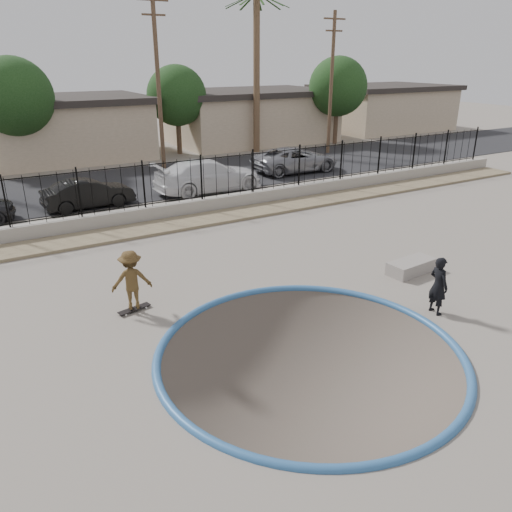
{
  "coord_description": "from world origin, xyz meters",
  "views": [
    {
      "loc": [
        -5.9,
        -8.74,
        6.25
      ],
      "look_at": [
        0.34,
        2.0,
        1.28
      ],
      "focal_mm": 35.0,
      "sensor_mm": 36.0,
      "label": 1
    }
  ],
  "objects": [
    {
      "name": "utility_pole_right",
      "position": [
        16.0,
        19.0,
        4.7
      ],
      "size": [
        1.7,
        0.24,
        9.0
      ],
      "color": "#473323",
      "rests_on": "ground"
    },
    {
      "name": "house_east_far",
      "position": [
        28.0,
        26.5,
        1.97
      ],
      "size": [
        11.6,
        8.6,
        3.9
      ],
      "color": "tan",
      "rests_on": "ground"
    },
    {
      "name": "street_tree_left",
      "position": [
        -3.0,
        23.0,
        4.19
      ],
      "size": [
        4.32,
        4.32,
        6.36
      ],
      "color": "#473323",
      "rests_on": "ground"
    },
    {
      "name": "concrete_ledge",
      "position": [
        5.43,
        1.15,
        0.2
      ],
      "size": [
        1.65,
        0.84,
        0.4
      ],
      "primitive_type": "cube",
      "rotation": [
        0.0,
        0.0,
        0.09
      ],
      "color": "gray",
      "rests_on": "ground"
    },
    {
      "name": "ground",
      "position": [
        0.0,
        12.0,
        -1.1
      ],
      "size": [
        120.0,
        120.0,
        2.2
      ],
      "primitive_type": "cube",
      "color": "gray",
      "rests_on": "ground"
    },
    {
      "name": "house_east",
      "position": [
        14.0,
        26.5,
        1.97
      ],
      "size": [
        12.6,
        8.6,
        3.9
      ],
      "color": "tan",
      "rests_on": "ground"
    },
    {
      "name": "car_c",
      "position": [
        4.26,
        13.4,
        0.82
      ],
      "size": [
        5.46,
        2.31,
        1.57
      ],
      "primitive_type": "imported",
      "rotation": [
        0.0,
        0.0,
        1.59
      ],
      "color": "silver",
      "rests_on": "street"
    },
    {
      "name": "car_b",
      "position": [
        -1.56,
        13.4,
        0.67
      ],
      "size": [
        3.96,
        1.65,
        1.27
      ],
      "primitive_type": "imported",
      "rotation": [
        0.0,
        0.0,
        1.65
      ],
      "color": "black",
      "rests_on": "street"
    },
    {
      "name": "skater",
      "position": [
        -2.8,
        3.0,
        0.8
      ],
      "size": [
        1.13,
        0.79,
        1.6
      ],
      "primitive_type": "imported",
      "rotation": [
        0.0,
        0.0,
        2.94
      ],
      "color": "brown",
      "rests_on": "ground"
    },
    {
      "name": "street_tree_mid",
      "position": [
        7.0,
        24.0,
        3.84
      ],
      "size": [
        3.96,
        3.96,
        5.83
      ],
      "color": "#473323",
      "rests_on": "ground"
    },
    {
      "name": "street_tree_right",
      "position": [
        19.0,
        22.0,
        4.19
      ],
      "size": [
        4.32,
        4.32,
        6.36
      ],
      "color": "#473323",
      "rests_on": "ground"
    },
    {
      "name": "street",
      "position": [
        0.0,
        17.0,
        0.02
      ],
      "size": [
        90.0,
        8.0,
        0.04
      ],
      "primitive_type": "cube",
      "color": "black",
      "rests_on": "ground"
    },
    {
      "name": "skateboard",
      "position": [
        -2.8,
        3.0,
        0.06
      ],
      "size": [
        0.92,
        0.42,
        0.08
      ],
      "rotation": [
        0.0,
        0.0,
        0.22
      ],
      "color": "black",
      "rests_on": "ground"
    },
    {
      "name": "retaining_wall",
      "position": [
        0.0,
        10.3,
        0.3
      ],
      "size": [
        42.0,
        0.45,
        0.6
      ],
      "primitive_type": "cube",
      "color": "gray",
      "rests_on": "ground"
    },
    {
      "name": "palm_right",
      "position": [
        12.0,
        22.0,
        7.33
      ],
      "size": [
        2.3,
        2.3,
        10.3
      ],
      "color": "brown",
      "rests_on": "ground"
    },
    {
      "name": "rock_strip",
      "position": [
        0.0,
        9.2,
        0.06
      ],
      "size": [
        42.0,
        1.6,
        0.11
      ],
      "primitive_type": "cube",
      "color": "#8A785B",
      "rests_on": "ground"
    },
    {
      "name": "house_center",
      "position": [
        0.0,
        26.5,
        1.97
      ],
      "size": [
        10.6,
        8.6,
        3.9
      ],
      "color": "tan",
      "rests_on": "ground"
    },
    {
      "name": "bowl_pit",
      "position": [
        0.0,
        -1.0,
        0.0
      ],
      "size": [
        6.84,
        6.84,
        1.8
      ],
      "primitive_type": null,
      "color": "#483F37",
      "rests_on": "ground"
    },
    {
      "name": "fence",
      "position": [
        0.0,
        10.3,
        1.5
      ],
      "size": [
        40.0,
        0.04,
        1.8
      ],
      "color": "black",
      "rests_on": "retaining_wall"
    },
    {
      "name": "videographer",
      "position": [
        4.0,
        -1.05,
        0.78
      ],
      "size": [
        0.41,
        0.59,
        1.56
      ],
      "primitive_type": "imported",
      "rotation": [
        0.0,
        0.0,
        1.51
      ],
      "color": "black",
      "rests_on": "ground"
    },
    {
      "name": "car_d",
      "position": [
        10.53,
        15.0,
        0.74
      ],
      "size": [
        5.12,
        2.45,
        1.41
      ],
      "primitive_type": "imported",
      "rotation": [
        0.0,
        0.0,
        1.55
      ],
      "color": "gray",
      "rests_on": "street"
    },
    {
      "name": "utility_pole_mid",
      "position": [
        4.0,
        19.0,
        4.96
      ],
      "size": [
        1.7,
        0.24,
        9.5
      ],
      "color": "#473323",
      "rests_on": "ground"
    },
    {
      "name": "coping_ring",
      "position": [
        0.0,
        -1.0,
        0.0
      ],
      "size": [
        7.04,
        7.04,
        0.2
      ],
      "primitive_type": "torus",
      "color": "#2E5E95",
      "rests_on": "ground"
    }
  ]
}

